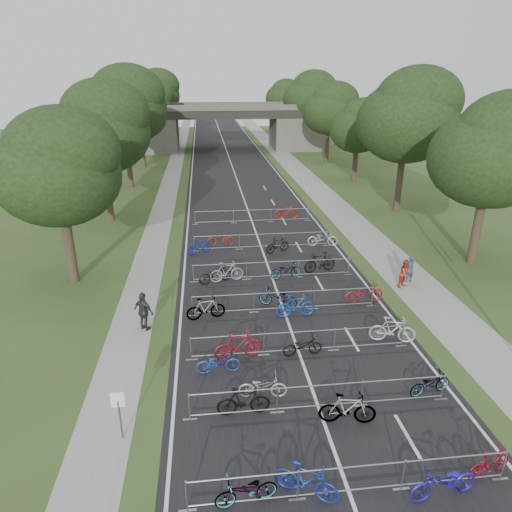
{
  "coord_description": "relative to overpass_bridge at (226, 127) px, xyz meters",
  "views": [
    {
      "loc": [
        -3.77,
        -9.21,
        11.19
      ],
      "look_at": [
        -0.86,
        15.92,
        1.1
      ],
      "focal_mm": 32.0,
      "sensor_mm": 36.0,
      "label": 1
    }
  ],
  "objects": [
    {
      "name": "ground",
      "position": [
        0.0,
        -65.0,
        -3.53
      ],
      "size": [
        200.0,
        200.0,
        0.0
      ],
      "primitive_type": "plane",
      "color": "#35481F",
      "rests_on": "ground"
    },
    {
      "name": "road",
      "position": [
        0.0,
        -15.0,
        -3.53
      ],
      "size": [
        11.0,
        140.0,
        0.01
      ],
      "primitive_type": "cube",
      "color": "black",
      "rests_on": "ground"
    },
    {
      "name": "sidewalk_right",
      "position": [
        8.0,
        -15.0,
        -3.53
      ],
      "size": [
        3.0,
        140.0,
        0.01
      ],
      "primitive_type": "cube",
      "color": "gray",
      "rests_on": "ground"
    },
    {
      "name": "sidewalk_left",
      "position": [
        -7.5,
        -15.0,
        -3.53
      ],
      "size": [
        2.0,
        140.0,
        0.01
      ],
      "primitive_type": "cube",
      "color": "gray",
      "rests_on": "ground"
    },
    {
      "name": "lane_markings",
      "position": [
        0.0,
        -15.0,
        -3.53
      ],
      "size": [
        0.12,
        140.0,
        0.0
      ],
      "primitive_type": "cube",
      "color": "silver",
      "rests_on": "ground"
    },
    {
      "name": "overpass_bridge",
      "position": [
        0.0,
        0.0,
        0.0
      ],
      "size": [
        31.0,
        8.0,
        7.05
      ],
      "color": "#4E4B46",
      "rests_on": "ground"
    },
    {
      "name": "park_sign",
      "position": [
        -6.8,
        -62.0,
        -2.27
      ],
      "size": [
        0.45,
        0.06,
        1.83
      ],
      "color": "#4C4C51",
      "rests_on": "ground"
    },
    {
      "name": "tree_left_0",
      "position": [
        -11.39,
        -49.07,
        2.96
      ],
      "size": [
        6.72,
        6.72,
        10.25
      ],
      "color": "#33261C",
      "rests_on": "ground"
    },
    {
      "name": "tree_right_0",
      "position": [
        13.11,
        -49.07,
        3.39
      ],
      "size": [
        7.17,
        7.17,
        10.93
      ],
      "color": "#33261C",
      "rests_on": "ground"
    },
    {
      "name": "tree_left_1",
      "position": [
        -11.39,
        -37.07,
        3.77
      ],
      "size": [
        7.56,
        7.56,
        11.53
      ],
      "color": "#33261C",
      "rests_on": "ground"
    },
    {
      "name": "tree_right_1",
      "position": [
        13.11,
        -37.07,
        4.37
      ],
      "size": [
        8.18,
        8.18,
        12.47
      ],
      "color": "#33261C",
      "rests_on": "ground"
    },
    {
      "name": "tree_left_2",
      "position": [
        -11.39,
        -25.07,
        4.58
      ],
      "size": [
        8.4,
        8.4,
        12.81
      ],
      "color": "#33261C",
      "rests_on": "ground"
    },
    {
      "name": "tree_right_2",
      "position": [
        13.11,
        -25.07,
        2.41
      ],
      "size": [
        6.16,
        6.16,
        9.39
      ],
      "color": "#33261C",
      "rests_on": "ground"
    },
    {
      "name": "tree_left_3",
      "position": [
        -11.39,
        -13.07,
        2.96
      ],
      "size": [
        6.72,
        6.72,
        10.25
      ],
      "color": "#33261C",
      "rests_on": "ground"
    },
    {
      "name": "tree_right_3",
      "position": [
        13.11,
        -13.07,
        3.39
      ],
      "size": [
        7.17,
        7.17,
        10.93
      ],
      "color": "#33261C",
      "rests_on": "ground"
    },
    {
      "name": "tree_left_4",
      "position": [
        -11.39,
        -1.07,
        3.77
      ],
      "size": [
        7.56,
        7.56,
        11.53
      ],
      "color": "#33261C",
      "rests_on": "ground"
    },
    {
      "name": "tree_right_4",
      "position": [
        13.11,
        -1.07,
        4.37
      ],
      "size": [
        8.18,
        8.18,
        12.47
      ],
      "color": "#33261C",
      "rests_on": "ground"
    },
    {
      "name": "tree_left_5",
      "position": [
        -11.39,
        10.93,
        4.58
      ],
      "size": [
        8.4,
        8.4,
        12.81
      ],
      "color": "#33261C",
      "rests_on": "ground"
    },
    {
      "name": "tree_right_5",
      "position": [
        13.11,
        10.93,
        2.41
      ],
      "size": [
        6.16,
        6.16,
        9.39
      ],
      "color": "#33261C",
      "rests_on": "ground"
    },
    {
      "name": "tree_left_6",
      "position": [
        -11.39,
        22.93,
        2.96
      ],
      "size": [
        6.72,
        6.72,
        10.25
      ],
      "color": "#33261C",
      "rests_on": "ground"
    },
    {
      "name": "tree_right_6",
      "position": [
        13.11,
        22.93,
        3.39
      ],
      "size": [
        7.17,
        7.17,
        10.93
      ],
      "color": "#33261C",
      "rests_on": "ground"
    },
    {
      "name": "barrier_row_0",
      "position": [
        0.0,
        -65.0,
        -2.99
      ],
      "size": [
        9.7,
        0.08,
        1.1
      ],
      "color": "#95979C",
      "rests_on": "ground"
    },
    {
      "name": "barrier_row_1",
      "position": [
        0.0,
        -61.4,
        -2.99
      ],
      "size": [
        9.7,
        0.08,
        1.1
      ],
      "color": "#95979C",
      "rests_on": "ground"
    },
    {
      "name": "barrier_row_2",
      "position": [
        0.0,
        -57.8,
        -2.99
      ],
      "size": [
        9.7,
        0.08,
        1.1
      ],
      "color": "#95979C",
      "rests_on": "ground"
    },
    {
      "name": "barrier_row_3",
      "position": [
        0.0,
        -54.0,
        -2.99
      ],
      "size": [
        9.7,
        0.08,
        1.1
      ],
      "color": "#95979C",
      "rests_on": "ground"
    },
    {
      "name": "barrier_row_4",
      "position": [
        0.0,
        -50.0,
        -2.99
      ],
      "size": [
        9.7,
        0.08,
        1.1
      ],
      "color": "#95979C",
      "rests_on": "ground"
    },
    {
      "name": "barrier_row_5",
      "position": [
        0.0,
        -45.0,
        -2.99
      ],
      "size": [
        9.7,
        0.08,
        1.1
      ],
      "color": "#95979C",
      "rests_on": "ground"
    },
    {
      "name": "barrier_row_6",
      "position": [
        0.0,
        -39.0,
        -2.99
      ],
      "size": [
        9.7,
        0.08,
        1.1
      ],
      "color": "#95979C",
      "rests_on": "ground"
    },
    {
      "name": "bike_0",
      "position": [
        -2.97,
        -64.96,
        -3.06
      ],
      "size": [
        1.88,
        0.91,
        0.95
      ],
      "primitive_type": "imported",
      "rotation": [
        0.0,
        0.0,
        4.88
      ],
      "color": "#95979C",
      "rests_on": "ground"
    },
    {
      "name": "bike_1",
      "position": [
        -1.27,
        -64.91,
        -2.95
      ],
      "size": [
        1.96,
        1.44,
        1.17
      ],
      "primitive_type": "imported",
      "rotation": [
        0.0,
        0.0,
        1.05
      ],
      "color": "navy",
      "rests_on": "ground"
    },
    {
      "name": "bike_2",
      "position": [
        2.55,
        -65.39,
        -2.98
      ],
      "size": [
        2.18,
        1.01,
        1.1
      ],
      "primitive_type": "imported",
      "rotation": [
        0.0,
        0.0,
        4.85
      ],
      "color": "#221C9A",
      "rests_on": "ground"
    },
    {
      "name": "bike_3",
      "position": [
        4.3,
        -64.81,
        -3.05
      ],
      "size": [
        1.69,
        0.87,
        0.98
      ],
      "primitive_type": "imported",
      "rotation": [
        0.0,
        0.0,
        1.84
      ],
      "color": "maroon",
      "rests_on": "ground"
    },
    {
      "name": "bike_4",
      "position": [
        -2.72,
        -61.33,
        -2.97
      ],
      "size": [
        1.9,
        0.57,
        1.14
      ],
      "primitive_type": "imported",
      "rotation": [
        0.0,
        0.0,
        1.59
      ],
      "color": "black",
      "rests_on": "ground"
    },
    {
      "name": "bike_5",
      "position": [
        -1.94,
        -60.5,
        -3.06
      ],
      "size": [
        1.86,
        0.78,
        0.95
      ],
      "primitive_type": "imported",
      "rotation": [
        0.0,
        0.0,
        1.49
      ],
      "color": "#A8A9B0",
      "rests_on": "ground"
    },
    {
      "name": "bike_6",
      "position": [
        0.77,
        -62.17,
        -2.94
      ],
      "size": [
        2.03,
        0.87,
        1.18
      ],
      "primitive_type": "imported",
      "rotation": [
        0.0,
        0.0,
        1.41
      ],
      "color": "#95979C",
      "rests_on": "ground"
    },
    {
      "name": "bike_7",
      "position": [
        4.3,
        -61.02,
        -3.08
      ],
      "size": [
        1.82,
        0.97,
        0.91
      ],
      "primitive_type": "imported",
      "rotation": [
        0.0,
        0.0,
        1.8
      ],
      "color": "#95979C",
      "rests_on": "ground"
    },
    {
      "name": "bike_8",
      "position": [
        -3.51,
        -58.79,
        -3.07
      ],
      "size": [
        1.8,
        0.7,
        0.93
      ],
      "primitive_type": "imported",
      "rotation": [
        0.0,
        0.0,
        1.62
      ],
      "color": "#1D40A1",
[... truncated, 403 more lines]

